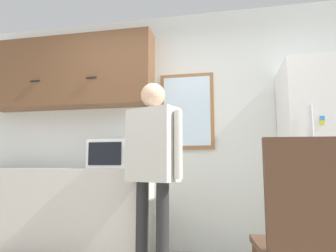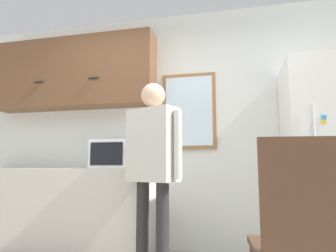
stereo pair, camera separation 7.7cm
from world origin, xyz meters
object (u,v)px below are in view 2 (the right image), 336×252
object	(u,v)px
refrigerator	(330,163)
person	(153,155)
microwave	(118,154)
chair	(299,232)

from	to	relation	value
refrigerator	person	bearing A→B (deg)	-164.20
refrigerator	microwave	bearing A→B (deg)	179.29
person	refrigerator	distance (m)	1.59
microwave	refrigerator	size ratio (longest dim) A/B	0.27
microwave	person	size ratio (longest dim) A/B	0.30
chair	microwave	bearing A→B (deg)	-44.82
microwave	person	xyz separation A→B (m)	(0.52, -0.46, -0.03)
microwave	chair	size ratio (longest dim) A/B	0.47
refrigerator	chair	size ratio (longest dim) A/B	1.77
microwave	chair	world-z (taller)	microwave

